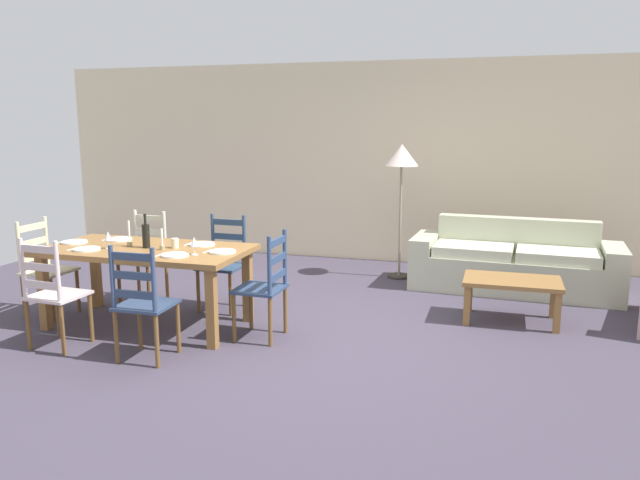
{
  "coord_description": "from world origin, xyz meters",
  "views": [
    {
      "loc": [
        1.58,
        -4.97,
        1.88
      ],
      "look_at": [
        -0.1,
        0.68,
        0.75
      ],
      "focal_mm": 34.18,
      "sensor_mm": 36.0,
      "label": 1
    }
  ],
  "objects_px": {
    "wine_glass_near_left": "(108,237)",
    "wine_glass_near_right": "(194,242)",
    "couch": "(514,265)",
    "standing_lamp": "(402,163)",
    "dining_chair_near_right": "(143,303)",
    "dining_chair_near_left": "(53,293)",
    "wine_bottle": "(146,235)",
    "dining_chair_head_west": "(45,268)",
    "coffee_table": "(512,286)",
    "dining_chair_far_left": "(145,257)",
    "dining_chair_head_east": "(265,286)",
    "dining_table": "(146,257)",
    "coffee_cup_primary": "(175,243)",
    "dining_chair_far_right": "(224,263)"
  },
  "relations": [
    {
      "from": "dining_chair_far_left",
      "to": "wine_glass_near_right",
      "type": "relative_size",
      "value": 5.96
    },
    {
      "from": "wine_bottle",
      "to": "standing_lamp",
      "type": "distance_m",
      "value": 3.22
    },
    {
      "from": "dining_table",
      "to": "coffee_cup_primary",
      "type": "height_order",
      "value": "coffee_cup_primary"
    },
    {
      "from": "dining_chair_far_left",
      "to": "standing_lamp",
      "type": "bearing_deg",
      "value": 35.69
    },
    {
      "from": "coffee_table",
      "to": "wine_bottle",
      "type": "bearing_deg",
      "value": -161.48
    },
    {
      "from": "dining_chair_near_right",
      "to": "dining_chair_far_left",
      "type": "bearing_deg",
      "value": 121.76
    },
    {
      "from": "dining_table",
      "to": "standing_lamp",
      "type": "relative_size",
      "value": 1.16
    },
    {
      "from": "couch",
      "to": "coffee_table",
      "type": "height_order",
      "value": "couch"
    },
    {
      "from": "wine_glass_near_left",
      "to": "coffee_cup_primary",
      "type": "bearing_deg",
      "value": 19.6
    },
    {
      "from": "dining_chair_head_east",
      "to": "wine_glass_near_right",
      "type": "xyz_separation_m",
      "value": [
        -0.6,
        -0.14,
        0.38
      ]
    },
    {
      "from": "dining_chair_head_west",
      "to": "coffee_table",
      "type": "relative_size",
      "value": 1.07
    },
    {
      "from": "coffee_cup_primary",
      "to": "dining_chair_head_east",
      "type": "bearing_deg",
      "value": -4.78
    },
    {
      "from": "couch",
      "to": "standing_lamp",
      "type": "xyz_separation_m",
      "value": [
        -1.35,
        0.18,
        1.12
      ]
    },
    {
      "from": "dining_table",
      "to": "coffee_cup_primary",
      "type": "xyz_separation_m",
      "value": [
        0.27,
        0.06,
        0.13
      ]
    },
    {
      "from": "dining_chair_near_left",
      "to": "dining_chair_near_right",
      "type": "height_order",
      "value": "same"
    },
    {
      "from": "coffee_table",
      "to": "couch",
      "type": "bearing_deg",
      "value": 87.94
    },
    {
      "from": "coffee_table",
      "to": "dining_chair_far_left",
      "type": "bearing_deg",
      "value": -174.5
    },
    {
      "from": "dining_chair_far_left",
      "to": "coffee_table",
      "type": "bearing_deg",
      "value": 5.5
    },
    {
      "from": "dining_chair_near_left",
      "to": "dining_chair_far_right",
      "type": "distance_m",
      "value": 1.7
    },
    {
      "from": "wine_glass_near_left",
      "to": "wine_glass_near_right",
      "type": "distance_m",
      "value": 0.88
    },
    {
      "from": "wine_bottle",
      "to": "standing_lamp",
      "type": "relative_size",
      "value": 0.19
    },
    {
      "from": "dining_chair_near_right",
      "to": "dining_chair_head_west",
      "type": "xyz_separation_m",
      "value": [
        -1.6,
        0.78,
        0.0
      ]
    },
    {
      "from": "dining_chair_near_left",
      "to": "dining_chair_far_left",
      "type": "bearing_deg",
      "value": 92.14
    },
    {
      "from": "wine_glass_near_right",
      "to": "dining_chair_far_left",
      "type": "bearing_deg",
      "value": 140.44
    },
    {
      "from": "dining_chair_near_left",
      "to": "wine_glass_near_right",
      "type": "xyz_separation_m",
      "value": [
        1.02,
        0.59,
        0.38
      ]
    },
    {
      "from": "dining_chair_near_right",
      "to": "coffee_table",
      "type": "height_order",
      "value": "dining_chair_near_right"
    },
    {
      "from": "dining_chair_far_left",
      "to": "dining_chair_head_east",
      "type": "relative_size",
      "value": 1.0
    },
    {
      "from": "dining_chair_near_right",
      "to": "dining_chair_far_left",
      "type": "xyz_separation_m",
      "value": [
        -0.93,
        1.5,
        0.0
      ]
    },
    {
      "from": "dining_table",
      "to": "wine_glass_near_left",
      "type": "relative_size",
      "value": 11.8
    },
    {
      "from": "dining_chair_head_east",
      "to": "wine_glass_near_left",
      "type": "xyz_separation_m",
      "value": [
        -1.49,
        -0.13,
        0.38
      ]
    },
    {
      "from": "dining_chair_head_east",
      "to": "coffee_table",
      "type": "relative_size",
      "value": 1.07
    },
    {
      "from": "dining_table",
      "to": "coffee_cup_primary",
      "type": "bearing_deg",
      "value": 13.12
    },
    {
      "from": "wine_bottle",
      "to": "wine_glass_near_right",
      "type": "distance_m",
      "value": 0.6
    },
    {
      "from": "dining_table",
      "to": "dining_chair_head_west",
      "type": "bearing_deg",
      "value": 179.97
    },
    {
      "from": "wine_glass_near_left",
      "to": "coffee_table",
      "type": "relative_size",
      "value": 0.18
    },
    {
      "from": "dining_chair_near_right",
      "to": "dining_chair_head_east",
      "type": "bearing_deg",
      "value": 45.71
    },
    {
      "from": "dining_chair_near_left",
      "to": "standing_lamp",
      "type": "distance_m",
      "value": 4.14
    },
    {
      "from": "dining_chair_near_right",
      "to": "wine_glass_near_right",
      "type": "bearing_deg",
      "value": 77.07
    },
    {
      "from": "dining_chair_near_left",
      "to": "dining_chair_head_west",
      "type": "relative_size",
      "value": 1.0
    },
    {
      "from": "dining_chair_near_left",
      "to": "dining_chair_head_west",
      "type": "xyz_separation_m",
      "value": [
        -0.72,
        0.75,
        0.0
      ]
    },
    {
      "from": "dining_chair_near_left",
      "to": "wine_bottle",
      "type": "bearing_deg",
      "value": 59.27
    },
    {
      "from": "dining_chair_far_left",
      "to": "standing_lamp",
      "type": "xyz_separation_m",
      "value": [
        2.45,
        1.76,
        0.93
      ]
    },
    {
      "from": "dining_chair_far_right",
      "to": "wine_bottle",
      "type": "relative_size",
      "value": 3.04
    },
    {
      "from": "wine_glass_near_right",
      "to": "coffee_cup_primary",
      "type": "height_order",
      "value": "wine_glass_near_right"
    },
    {
      "from": "wine_bottle",
      "to": "couch",
      "type": "distance_m",
      "value": 4.08
    },
    {
      "from": "dining_chair_head_east",
      "to": "coffee_cup_primary",
      "type": "xyz_separation_m",
      "value": [
        -0.92,
        0.08,
        0.32
      ]
    },
    {
      "from": "dining_chair_near_right",
      "to": "couch",
      "type": "distance_m",
      "value": 4.22
    },
    {
      "from": "dining_chair_near_left",
      "to": "wine_glass_near_left",
      "type": "distance_m",
      "value": 0.73
    },
    {
      "from": "dining_chair_near_right",
      "to": "coffee_cup_primary",
      "type": "xyz_separation_m",
      "value": [
        -0.18,
        0.84,
        0.32
      ]
    },
    {
      "from": "wine_bottle",
      "to": "dining_chair_head_west",
      "type": "bearing_deg",
      "value": 179.86
    }
  ]
}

